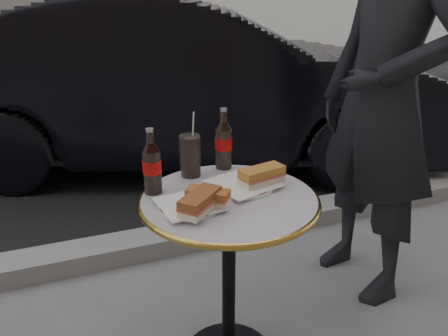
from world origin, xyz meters
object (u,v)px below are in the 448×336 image
object	(u,v)px
cola_bottle_right	(224,139)
plate_right	(243,185)
cola_glass	(190,156)
bistro_table	(229,285)
parked_car	(189,84)
cola_bottle_left	(152,161)
plate_left	(189,206)
pedestrian	(384,102)

from	to	relation	value
cola_bottle_right	plate_right	bearing A→B (deg)	-90.38
plate_right	cola_glass	size ratio (longest dim) A/B	1.39
bistro_table	parked_car	distance (m)	2.29
cola_bottle_left	cola_bottle_right	size ratio (longest dim) A/B	0.96
cola_bottle_left	cola_glass	size ratio (longest dim) A/B	1.44
plate_right	plate_left	bearing A→B (deg)	-158.48
cola_glass	parked_car	bearing A→B (deg)	73.75
plate_right	pedestrian	world-z (taller)	pedestrian
pedestrian	cola_bottle_right	bearing A→B (deg)	-95.59
cola_glass	cola_bottle_right	bearing A→B (deg)	12.14
cola_bottle_left	parked_car	xyz separation A→B (m)	(0.74, 2.08, -0.17)
cola_bottle_left	pedestrian	distance (m)	1.08
plate_right	cola_bottle_right	xyz separation A→B (m)	(0.00, 0.20, 0.12)
pedestrian	cola_bottle_left	bearing A→B (deg)	-88.85
plate_left	plate_right	bearing A→B (deg)	21.52
plate_left	parked_car	world-z (taller)	parked_car
plate_right	cola_bottle_right	world-z (taller)	cola_bottle_right
cola_bottle_right	pedestrian	size ratio (longest dim) A/B	0.13
cola_bottle_left	pedestrian	xyz separation A→B (m)	(1.07, 0.14, 0.08)
plate_left	parked_car	size ratio (longest dim) A/B	0.05
cola_bottle_left	cola_bottle_right	bearing A→B (deg)	22.78
bistro_table	cola_bottle_left	xyz separation A→B (m)	(-0.23, 0.13, 0.48)
plate_left	cola_bottle_left	xyz separation A→B (m)	(-0.08, 0.16, 0.11)
cola_bottle_left	parked_car	bearing A→B (deg)	70.36
cola_bottle_right	parked_car	world-z (taller)	parked_car
plate_left	pedestrian	bearing A→B (deg)	16.72
bistro_table	parked_car	size ratio (longest dim) A/B	0.18
bistro_table	pedestrian	bearing A→B (deg)	17.74
cola_bottle_left	cola_bottle_right	xyz separation A→B (m)	(0.31, 0.13, 0.00)
bistro_table	cola_bottle_right	size ratio (longest dim) A/B	3.01
bistro_table	plate_left	bearing A→B (deg)	-169.14
plate_right	cola_bottle_left	distance (m)	0.34
plate_left	plate_right	distance (m)	0.24
plate_right	cola_glass	distance (m)	0.23
plate_left	cola_bottle_right	bearing A→B (deg)	51.63
bistro_table	cola_bottle_left	world-z (taller)	cola_bottle_left
plate_left	cola_bottle_right	distance (m)	0.38
cola_bottle_right	parked_car	xyz separation A→B (m)	(0.43, 1.95, -0.17)
cola_bottle_right	parked_car	size ratio (longest dim) A/B	0.06
bistro_table	plate_right	distance (m)	0.38
cola_bottle_right	pedestrian	world-z (taller)	pedestrian
plate_right	cola_bottle_right	distance (m)	0.23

